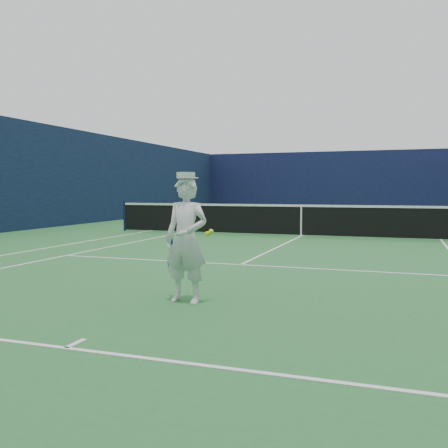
{
  "coord_description": "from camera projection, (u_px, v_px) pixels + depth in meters",
  "views": [
    {
      "loc": [
        2.92,
        -15.71,
        1.49
      ],
      "look_at": [
        0.29,
        -8.23,
        0.94
      ],
      "focal_mm": 40.0,
      "sensor_mm": 36.0,
      "label": 1
    }
  ],
  "objects": [
    {
      "name": "windscreen_fence",
      "position": [
        302.0,
        173.0,
        15.72
      ],
      "size": [
        20.12,
        36.12,
        4.0
      ],
      "color": "#0F1338",
      "rests_on": "ground"
    },
    {
      "name": "ground",
      "position": [
        301.0,
        236.0,
        15.86
      ],
      "size": [
        80.0,
        80.0,
        0.0
      ],
      "primitive_type": "plane",
      "color": "#276831",
      "rests_on": "ground"
    },
    {
      "name": "court_markings",
      "position": [
        301.0,
        236.0,
        15.86
      ],
      "size": [
        11.03,
        23.83,
        0.01
      ],
      "color": "white",
      "rests_on": "ground"
    },
    {
      "name": "tennis_net",
      "position": [
        301.0,
        219.0,
        15.82
      ],
      "size": [
        12.88,
        0.09,
        1.07
      ],
      "color": "#141E4C",
      "rests_on": "ground"
    },
    {
      "name": "tennis_player",
      "position": [
        186.0,
        239.0,
        6.55
      ],
      "size": [
        0.76,
        0.52,
        1.71
      ],
      "rotation": [
        0.0,
        0.0,
        -0.1
      ],
      "color": "white",
      "rests_on": "ground"
    }
  ]
}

